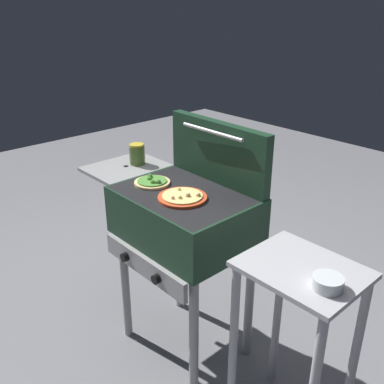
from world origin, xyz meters
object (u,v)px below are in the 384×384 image
at_px(grill, 182,219).
at_px(pizza_cheese, 183,197).
at_px(prep_table, 296,319).
at_px(topping_bowl_near, 328,283).
at_px(pizza_veggie, 152,182).
at_px(sauce_jar, 137,154).

relative_size(grill, pizza_cheese, 4.28).
height_order(prep_table, topping_bowl_near, topping_bowl_near).
bearing_deg(pizza_veggie, sauce_jar, 157.93).
height_order(grill, sauce_jar, sauce_jar).
relative_size(pizza_cheese, sauce_jar, 1.99).
bearing_deg(pizza_cheese, prep_table, 4.83).
distance_m(pizza_cheese, topping_bowl_near, 0.75).
distance_m(prep_table, topping_bowl_near, 0.29).
distance_m(pizza_veggie, prep_table, 0.91).
bearing_deg(pizza_veggie, prep_table, 3.03).
bearing_deg(grill, pizza_cheese, -39.38).
distance_m(pizza_veggie, sauce_jar, 0.31).
xyz_separation_m(pizza_veggie, prep_table, (0.85, 0.04, -0.34)).
height_order(sauce_jar, topping_bowl_near, sauce_jar).
height_order(pizza_cheese, prep_table, pizza_cheese).
distance_m(grill, prep_table, 0.70).
height_order(pizza_veggie, sauce_jar, sauce_jar).
xyz_separation_m(pizza_veggie, topping_bowl_near, (0.98, -0.00, -0.08)).
bearing_deg(prep_table, pizza_cheese, -175.17).
bearing_deg(grill, topping_bowl_near, -2.97).
bearing_deg(pizza_cheese, sauce_jar, 166.71).
bearing_deg(sauce_jar, topping_bowl_near, -5.22).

